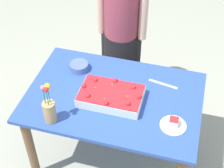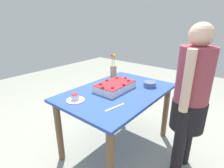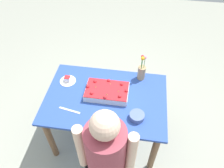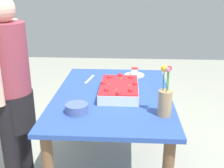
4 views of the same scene
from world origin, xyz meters
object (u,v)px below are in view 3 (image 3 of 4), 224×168
(sheet_cake, at_px, (107,91))
(flower_vase, at_px, (142,71))
(fruit_bowl, at_px, (137,116))
(serving_plate_with_slice, at_px, (68,80))
(cake_knife, at_px, (70,110))
(person_standing, at_px, (106,162))

(sheet_cake, relative_size, flower_vase, 1.39)
(flower_vase, relative_size, fruit_bowl, 2.22)
(sheet_cake, height_order, serving_plate_with_slice, sheet_cake)
(sheet_cake, bearing_deg, flower_vase, 40.77)
(cake_knife, bearing_deg, fruit_bowl, -169.11)
(sheet_cake, height_order, cake_knife, sheet_cake)
(fruit_bowl, height_order, person_standing, person_standing)
(sheet_cake, xyz_separation_m, flower_vase, (0.35, 0.30, 0.06))
(serving_plate_with_slice, xyz_separation_m, fruit_bowl, (0.81, -0.39, 0.01))
(sheet_cake, xyz_separation_m, person_standing, (0.13, -0.79, 0.06))
(fruit_bowl, relative_size, person_standing, 0.10)
(serving_plate_with_slice, distance_m, flower_vase, 0.84)
(flower_vase, height_order, person_standing, person_standing)
(cake_knife, distance_m, fruit_bowl, 0.68)
(fruit_bowl, bearing_deg, flower_vase, 89.30)
(serving_plate_with_slice, xyz_separation_m, cake_knife, (0.13, -0.39, -0.02))
(cake_knife, bearing_deg, person_standing, 142.31)
(sheet_cake, distance_m, serving_plate_with_slice, 0.49)
(person_standing, bearing_deg, flower_vase, -11.48)
(serving_plate_with_slice, height_order, fruit_bowl, serving_plate_with_slice)
(cake_knife, xyz_separation_m, fruit_bowl, (0.68, 0.01, 0.03))
(flower_vase, bearing_deg, person_standing, -101.48)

